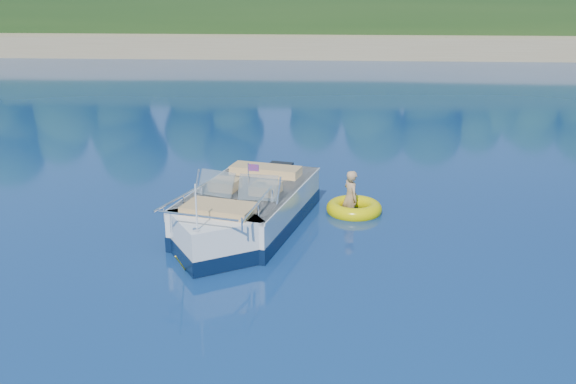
% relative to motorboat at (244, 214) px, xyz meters
% --- Properties ---
extents(ground, '(160.00, 160.00, 0.00)m').
position_rel_motorboat_xyz_m(ground, '(2.18, -2.28, -0.39)').
color(ground, '#0B1E4F').
rests_on(ground, ground).
extents(shoreline, '(170.00, 59.00, 6.00)m').
position_rel_motorboat_xyz_m(shoreline, '(2.18, 61.49, 0.58)').
color(shoreline, '#998159').
rests_on(shoreline, ground).
extents(motorboat, '(3.10, 5.99, 2.03)m').
position_rel_motorboat_xyz_m(motorboat, '(0.00, 0.00, 0.00)').
color(motorboat, white).
rests_on(motorboat, ground).
extents(tow_tube, '(1.51, 1.51, 0.36)m').
position_rel_motorboat_xyz_m(tow_tube, '(2.50, 1.36, -0.30)').
color(tow_tube, '#E3D002').
rests_on(tow_tube, ground).
extents(boy, '(0.66, 0.83, 1.50)m').
position_rel_motorboat_xyz_m(boy, '(2.39, 1.43, -0.39)').
color(boy, tan).
rests_on(boy, ground).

